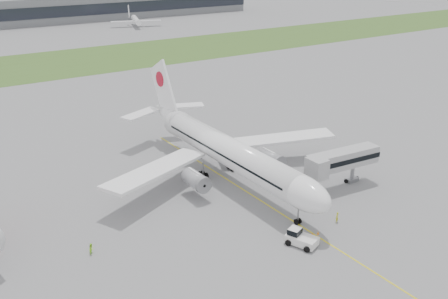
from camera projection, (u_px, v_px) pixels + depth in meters
ground at (240, 187)px, 86.93m from camera, size 600.00×600.00×0.00m
apron_markings at (257, 198)px, 83.09m from camera, size 70.00×70.00×0.04m
grass_strip at (46, 65)px, 179.28m from camera, size 600.00×50.00×0.02m
airliner at (224, 149)px, 88.57m from camera, size 48.13×53.95×17.88m
pushback_tug at (300, 238)px, 69.92m from camera, size 4.08×4.90×2.21m
jet_bridge at (339, 161)px, 85.07m from camera, size 14.99×4.39×6.86m
safety_cone_left at (312, 234)px, 72.18m from camera, size 0.39×0.39×0.54m
safety_cone_right at (318, 233)px, 72.58m from camera, size 0.37×0.37×0.50m
ground_crew_near at (337, 217)px, 75.61m from camera, size 0.72×0.60×1.68m
ground_crew_far at (91, 249)px, 67.76m from camera, size 0.98×0.96×1.59m
distant_aircraft_right at (136, 27)px, 267.55m from camera, size 32.78×30.82×10.18m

